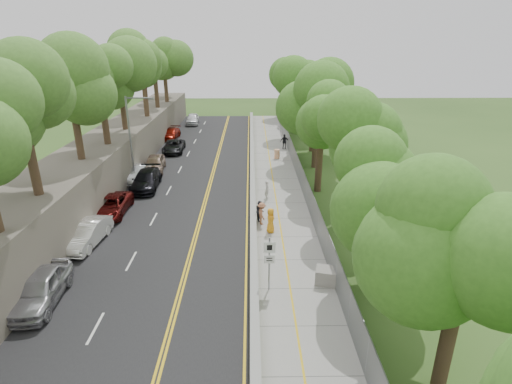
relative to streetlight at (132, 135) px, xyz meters
The scene contains 26 objects.
ground 18.08m from the streetlight, 53.23° to the right, with size 140.00×140.00×0.00m, color #33511E.
road 6.93m from the streetlight, 11.17° to the left, with size 11.20×66.00×0.04m, color black.
sidewalk 13.84m from the streetlight, ahead, with size 4.20×66.00×0.05m, color gray.
jersey_barrier 11.60m from the streetlight, ahead, with size 0.42×66.00×0.60m, color #B1D61B.
rock_embankment 4.15m from the streetlight, 161.78° to the left, with size 5.00×66.00×4.00m, color #595147.
chainlink_fence 15.58m from the streetlight, ahead, with size 0.04×66.00×2.00m, color slate.
trees_embankment 6.46m from the streetlight, 158.49° to the left, with size 6.40×66.00×13.00m, color #4E842E, non-canonical shape.
trees_fenceside 17.65m from the streetlight, ahead, with size 7.00×66.00×14.00m, color #478628, non-canonical shape.
streetlight is the anchor object (origin of this frame).
signpost 20.72m from the streetlight, 55.92° to the right, with size 0.62×0.09×3.10m.
construction_barrel 16.18m from the streetlight, 30.46° to the left, with size 0.62×0.62×1.01m, color orange.
concrete_block 22.51m from the streetlight, 48.15° to the right, with size 1.30×0.97×0.87m, color gray.
car_0 18.38m from the streetlight, 90.44° to the right, with size 1.97×4.89×1.67m, color #9F9FA3.
car_1 12.46m from the streetlight, 90.67° to the right, with size 1.61×4.61×1.52m, color white.
car_2 8.04m from the streetlight, 91.12° to the right, with size 2.34×5.06×1.41m, color #520F0D.
car_3 4.23m from the streetlight, 49.96° to the right, with size 2.19×5.38×1.56m, color black.
car_4 5.29m from the streetlight, 76.86° to the left, with size 1.88×4.68×1.59m, color gray.
car_5 3.93m from the streetlight, 102.18° to the left, with size 1.53×4.38×1.44m, color silver.
car_6 11.63m from the streetlight, 82.32° to the left, with size 2.27×4.92×1.37m, color black.
car_7 17.97m from the streetlight, 90.45° to the left, with size 1.90×4.68×1.36m, color maroon.
car_8 27.54m from the streetlight, 86.93° to the left, with size 1.89×4.70×1.60m, color silver.
painter_0 16.13m from the streetlight, 40.63° to the right, with size 0.87×0.56×1.77m, color orange.
painter_1 13.15m from the streetlight, 18.89° to the right, with size 0.59×0.39×1.61m, color beige.
painter_2 14.46m from the streetlight, 36.51° to the right, with size 0.75×0.58×1.54m, color #222228.
painter_3 14.94m from the streetlight, 38.28° to the right, with size 1.07×0.61×1.66m, color #A06445.
person_far 19.32m from the streetlight, 39.35° to the left, with size 1.06×0.44×1.81m, color black.
Camera 1 is at (0.11, -21.18, 12.72)m, focal length 28.00 mm.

